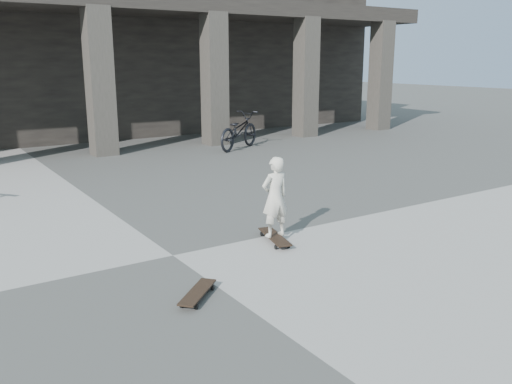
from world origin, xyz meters
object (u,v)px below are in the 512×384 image
skateboard_spare (198,293)px  bicycle (239,131)px  child (275,197)px  longboard (275,237)px

skateboard_spare → bicycle: size_ratio=0.33×
child → bicycle: 8.57m
child → bicycle: (3.99, 7.58, -0.13)m
longboard → skateboard_spare: 2.16m
skateboard_spare → bicycle: bicycle is taller
skateboard_spare → bicycle: (5.83, 8.71, 0.48)m
skateboard_spare → child: size_ratio=0.58×
skateboard_spare → child: (1.84, 1.13, 0.61)m
bicycle → longboard: bearing=122.3°
bicycle → skateboard_spare: bearing=116.3°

